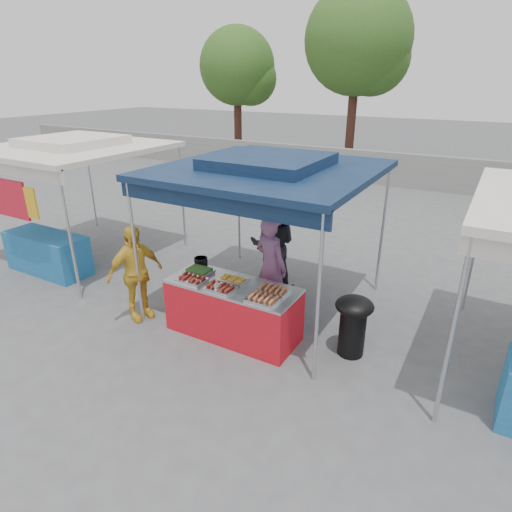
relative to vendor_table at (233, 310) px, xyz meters
The scene contains 22 objects.
ground_plane 0.44m from the vendor_table, 90.00° to the left, with size 80.00×80.00×0.00m, color #58585A.
back_wall 11.10m from the vendor_table, 90.00° to the left, with size 40.00×0.25×1.20m, color gray.
main_canopy 2.22m from the vendor_table, 90.00° to the left, with size 3.20×3.20×2.57m.
neighbor_stall_left 4.70m from the vendor_table, behind, with size 3.20×3.20×2.57m.
tree_0 15.75m from the vendor_table, 121.10° to the left, with size 3.46×3.39×5.82m.
tree_1 14.04m from the vendor_table, 100.51° to the left, with size 4.10×4.10×7.05m.
vendor_table is the anchor object (origin of this frame).
food_tray_fl 0.77m from the vendor_table, 159.13° to the right, with size 0.42×0.30×0.07m.
food_tray_fm 0.52m from the vendor_table, 101.54° to the right, with size 0.42×0.30×0.07m.
food_tray_fr 0.82m from the vendor_table, 20.57° to the right, with size 0.42×0.30×0.07m.
food_tray_bl 0.82m from the vendor_table, behind, with size 0.42×0.30×0.07m.
food_tray_bm 0.47m from the vendor_table, 117.56° to the left, with size 0.42×0.30×0.07m.
food_tray_br 0.79m from the vendor_table, ahead, with size 0.42×0.30×0.07m.
cooking_pot 1.02m from the vendor_table, 157.49° to the left, with size 0.22×0.22×0.13m, color black.
skewer_cup 0.57m from the vendor_table, 102.59° to the right, with size 0.09×0.09×0.11m, color #B8B8BF.
wok_burner 1.78m from the vendor_table, 13.21° to the left, with size 0.54×0.54×0.90m.
crate_left 0.84m from the vendor_table, 118.78° to the left, with size 0.54×0.38×0.32m, color #133F9F.
crate_right 0.90m from the vendor_table, 59.03° to the left, with size 0.48×0.34×0.29m, color #133F9F.
crate_stacked 0.86m from the vendor_table, 59.03° to the left, with size 0.45×0.31×0.27m, color #133F9F.
vendor_woman 0.96m from the vendor_table, 77.37° to the left, with size 0.62×0.41×1.71m, color #86557F.
helper_man 1.72m from the vendor_table, 96.56° to the left, with size 0.85×0.66×1.75m, color black.
customer_person 1.69m from the vendor_table, 167.78° to the right, with size 0.93×0.39×1.59m, color gold.
Camera 1 is at (3.11, -4.83, 3.67)m, focal length 30.00 mm.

